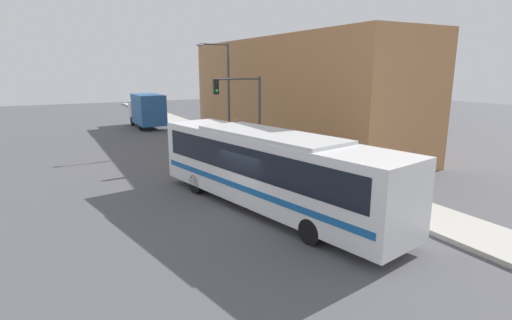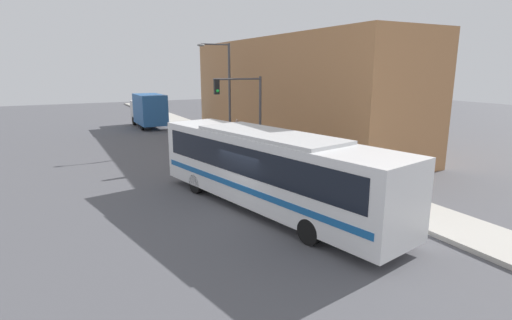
{
  "view_description": "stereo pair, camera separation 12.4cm",
  "coord_description": "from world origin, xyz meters",
  "px_view_note": "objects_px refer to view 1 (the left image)",
  "views": [
    {
      "loc": [
        -7.11,
        -13.69,
        5.74
      ],
      "look_at": [
        1.77,
        2.98,
        1.41
      ],
      "focal_mm": 28.0,
      "sensor_mm": 36.0,
      "label": 1
    },
    {
      "loc": [
        -7.0,
        -13.74,
        5.74
      ],
      "look_at": [
        1.77,
        2.98,
        1.41
      ],
      "focal_mm": 28.0,
      "sensor_mm": 36.0,
      "label": 2
    }
  ],
  "objects_px": {
    "fire_hydrant": "(291,162)",
    "traffic_light_pole": "(244,102)",
    "pedestrian_near_corner": "(236,131)",
    "city_bus": "(269,166)",
    "delivery_truck": "(147,110)",
    "pedestrian_mid_block": "(310,155)",
    "street_lamp": "(225,85)"
  },
  "relations": [
    {
      "from": "pedestrian_near_corner",
      "to": "pedestrian_mid_block",
      "type": "height_order",
      "value": "pedestrian_near_corner"
    },
    {
      "from": "delivery_truck",
      "to": "traffic_light_pole",
      "type": "height_order",
      "value": "traffic_light_pole"
    },
    {
      "from": "fire_hydrant",
      "to": "pedestrian_near_corner",
      "type": "relative_size",
      "value": 0.37
    },
    {
      "from": "fire_hydrant",
      "to": "street_lamp",
      "type": "height_order",
      "value": "street_lamp"
    },
    {
      "from": "street_lamp",
      "to": "pedestrian_near_corner",
      "type": "xyz_separation_m",
      "value": [
        0.63,
        -0.61,
        -3.41
      ]
    },
    {
      "from": "fire_hydrant",
      "to": "delivery_truck",
      "type": "bearing_deg",
      "value": 98.37
    },
    {
      "from": "city_bus",
      "to": "fire_hydrant",
      "type": "distance_m",
      "value": 6.71
    },
    {
      "from": "delivery_truck",
      "to": "city_bus",
      "type": "bearing_deg",
      "value": -92.56
    },
    {
      "from": "fire_hydrant",
      "to": "traffic_light_pole",
      "type": "xyz_separation_m",
      "value": [
        -1.0,
        4.1,
        3.16
      ]
    },
    {
      "from": "fire_hydrant",
      "to": "street_lamp",
      "type": "bearing_deg",
      "value": 90.46
    },
    {
      "from": "delivery_truck",
      "to": "pedestrian_near_corner",
      "type": "relative_size",
      "value": 3.53
    },
    {
      "from": "pedestrian_near_corner",
      "to": "pedestrian_mid_block",
      "type": "bearing_deg",
      "value": -90.44
    },
    {
      "from": "delivery_truck",
      "to": "fire_hydrant",
      "type": "xyz_separation_m",
      "value": [
        3.15,
        -21.42,
        -1.25
      ]
    },
    {
      "from": "city_bus",
      "to": "traffic_light_pole",
      "type": "relative_size",
      "value": 2.5
    },
    {
      "from": "delivery_truck",
      "to": "fire_hydrant",
      "type": "bearing_deg",
      "value": -81.63
    },
    {
      "from": "pedestrian_near_corner",
      "to": "street_lamp",
      "type": "bearing_deg",
      "value": 135.66
    },
    {
      "from": "traffic_light_pole",
      "to": "pedestrian_near_corner",
      "type": "height_order",
      "value": "traffic_light_pole"
    },
    {
      "from": "fire_hydrant",
      "to": "pedestrian_mid_block",
      "type": "xyz_separation_m",
      "value": [
        0.48,
        -1.09,
        0.56
      ]
    },
    {
      "from": "city_bus",
      "to": "pedestrian_mid_block",
      "type": "relative_size",
      "value": 7.15
    },
    {
      "from": "traffic_light_pole",
      "to": "pedestrian_near_corner",
      "type": "distance_m",
      "value": 5.37
    },
    {
      "from": "fire_hydrant",
      "to": "traffic_light_pole",
      "type": "height_order",
      "value": "traffic_light_pole"
    },
    {
      "from": "delivery_truck",
      "to": "pedestrian_near_corner",
      "type": "bearing_deg",
      "value": -73.93
    },
    {
      "from": "delivery_truck",
      "to": "street_lamp",
      "type": "relative_size",
      "value": 0.89
    },
    {
      "from": "fire_hydrant",
      "to": "city_bus",
      "type": "bearing_deg",
      "value": -131.22
    },
    {
      "from": "city_bus",
      "to": "street_lamp",
      "type": "bearing_deg",
      "value": 61.78
    },
    {
      "from": "street_lamp",
      "to": "pedestrian_near_corner",
      "type": "height_order",
      "value": "street_lamp"
    },
    {
      "from": "city_bus",
      "to": "fire_hydrant",
      "type": "xyz_separation_m",
      "value": [
        4.33,
        4.94,
        -1.34
      ]
    },
    {
      "from": "city_bus",
      "to": "delivery_truck",
      "type": "distance_m",
      "value": 26.39
    },
    {
      "from": "delivery_truck",
      "to": "street_lamp",
      "type": "bearing_deg",
      "value": -75.89
    },
    {
      "from": "fire_hydrant",
      "to": "pedestrian_near_corner",
      "type": "xyz_separation_m",
      "value": [
        0.55,
        8.56,
        0.61
      ]
    },
    {
      "from": "delivery_truck",
      "to": "pedestrian_mid_block",
      "type": "height_order",
      "value": "delivery_truck"
    },
    {
      "from": "street_lamp",
      "to": "pedestrian_mid_block",
      "type": "xyz_separation_m",
      "value": [
        0.55,
        -10.26,
        -3.45
      ]
    }
  ]
}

